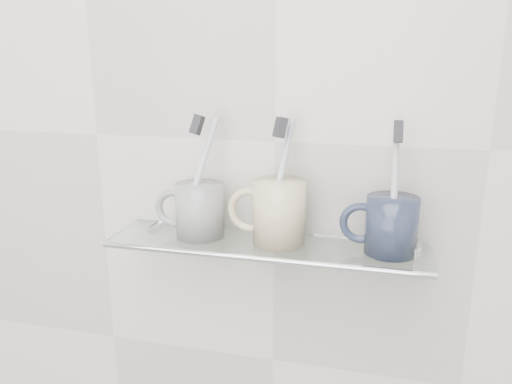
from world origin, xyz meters
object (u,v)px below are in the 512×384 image
(mug_right, at_px, (391,225))
(mug_center, at_px, (279,212))
(mug_left, at_px, (200,210))
(shelf_glass, at_px, (266,245))

(mug_right, bearing_deg, mug_center, 173.81)
(mug_left, relative_size, mug_center, 0.87)
(mug_center, relative_size, mug_right, 1.17)
(shelf_glass, xyz_separation_m, mug_left, (-0.11, 0.00, 0.05))
(mug_left, distance_m, mug_right, 0.30)
(mug_left, distance_m, mug_center, 0.13)
(shelf_glass, distance_m, mug_left, 0.12)
(mug_center, bearing_deg, shelf_glass, -179.48)
(mug_center, bearing_deg, mug_left, 166.22)
(shelf_glass, relative_size, mug_center, 4.98)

